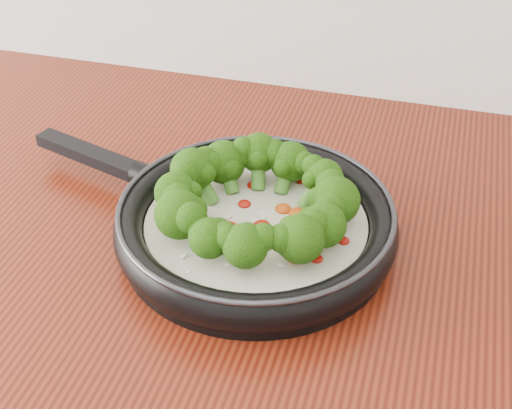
# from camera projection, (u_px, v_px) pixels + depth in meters

# --- Properties ---
(skillet) EXTENTS (0.48, 0.36, 0.09)m
(skillet) POSITION_uv_depth(u_px,v_px,m) (254.00, 216.00, 0.71)
(skillet) COLOR black
(skillet) RESTS_ON counter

